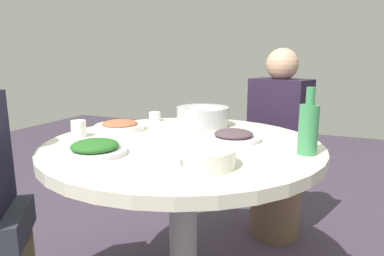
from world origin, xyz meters
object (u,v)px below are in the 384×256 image
Objects in this scene: tea_cup_near at (79,129)px; diner_right at (279,122)px; soup_bowl at (199,157)px; stool_for_diner_right at (275,203)px; dish_tofu_braise at (120,126)px; round_dining_table at (183,167)px; rice_bowl at (203,116)px; green_bottle at (308,128)px; dish_greens at (95,148)px; tea_cup_far at (155,117)px; dish_eggplant at (233,136)px.

tea_cup_near is 0.10× the size of diner_right.
stool_for_diner_right is at bearing 175.23° from soup_bowl.
dish_tofu_braise is at bearing -123.47° from soup_bowl.
stool_for_diner_right is 0.53m from diner_right.
dish_tofu_braise is at bearing -105.67° from round_dining_table.
green_bottle is (0.34, 0.55, 0.05)m from rice_bowl.
soup_bowl reaches higher than dish_greens.
soup_bowl is at bearing -47.92° from green_bottle.
diner_right is (-0.45, 0.62, -0.06)m from tea_cup_far.
dish_greens is at bearing 22.72° from dish_tofu_braise.
dish_greens is at bearing -66.84° from green_bottle.
rice_bowl is 1.01× the size of soup_bowl.
diner_right is (-0.80, -0.23, -0.14)m from green_bottle.
dish_tofu_braise is at bearing -157.28° from dish_greens.
soup_bowl is 3.61× the size of tea_cup_near.
round_dining_table is 4.31× the size of rice_bowl.
rice_bowl is 0.64× the size of stool_for_diner_right.
diner_right is at bearing 172.92° from dish_eggplant.
dish_greens is at bearing -44.90° from dish_eggplant.
dish_tofu_braise is at bearing -89.27° from dish_eggplant.
rice_bowl reaches higher than dish_greens.
dish_greens reaches higher than round_dining_table.
dish_greens is at bearing -24.17° from stool_for_diner_right.
dish_greens is at bearing -15.02° from rice_bowl.
round_dining_table is at bearing -18.68° from diner_right.
dish_greens reaches higher than dish_tofu_braise.
diner_right is (0.00, 0.00, 0.53)m from stool_for_diner_right.
stool_for_diner_right is at bearing 140.65° from tea_cup_near.
soup_bowl is (0.63, 0.23, -0.02)m from rice_bowl.
dish_greens is (0.65, -0.18, -0.03)m from rice_bowl.
dish_greens is at bearing -24.17° from diner_right.
soup_bowl is at bearing 20.30° from rice_bowl.
dish_eggplant is 3.26× the size of tea_cup_near.
tea_cup_near reaches higher than tea_cup_far.
green_bottle reaches higher than dish_eggplant.
dish_eggplant is (0.24, 0.24, -0.03)m from rice_bowl.
round_dining_table is 0.36m from soup_bowl.
diner_right reaches higher than tea_cup_far.
stool_for_diner_right is (-1.09, 0.09, -0.60)m from soup_bowl.
round_dining_table is 0.40m from rice_bowl.
tea_cup_near is at bearing -39.35° from diner_right.
diner_right reaches higher than dish_greens.
dish_greens reaches higher than stool_for_diner_right.
green_bottle reaches higher than rice_bowl.
green_bottle is 0.59× the size of stool_for_diner_right.
soup_bowl is at bearing 93.34° from dish_greens.
soup_bowl is 0.39m from dish_eggplant.
dish_tofu_braise is 0.33× the size of diner_right.
rice_bowl is 1.09× the size of green_bottle.
tea_cup_far is (-0.01, -0.29, -0.03)m from rice_bowl.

